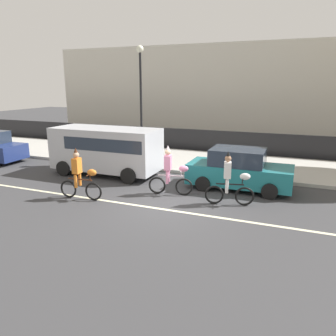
{
  "coord_description": "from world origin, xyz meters",
  "views": [
    {
      "loc": [
        4.15,
        -10.11,
        4.12
      ],
      "look_at": [
        -0.38,
        1.2,
        1.0
      ],
      "focal_mm": 35.0,
      "sensor_mm": 36.0,
      "label": 1
    }
  ],
  "objects_px": {
    "parade_cyclist_orange": "(80,177)",
    "parade_cyclist_pink": "(171,173)",
    "parade_cyclist_zebra": "(230,182)",
    "parked_van_silver": "(107,148)",
    "parked_car_teal": "(239,170)",
    "street_lamp_post": "(141,87)"
  },
  "relations": [
    {
      "from": "parade_cyclist_orange",
      "to": "parade_cyclist_pink",
      "type": "xyz_separation_m",
      "value": [
        2.89,
        1.7,
        0.0
      ]
    },
    {
      "from": "parked_van_silver",
      "to": "street_lamp_post",
      "type": "distance_m",
      "value": 3.83
    },
    {
      "from": "parade_cyclist_orange",
      "to": "parade_cyclist_pink",
      "type": "bearing_deg",
      "value": 30.53
    },
    {
      "from": "parked_van_silver",
      "to": "parade_cyclist_pink",
      "type": "bearing_deg",
      "value": -23.38
    },
    {
      "from": "parade_cyclist_zebra",
      "to": "parked_car_teal",
      "type": "distance_m",
      "value": 1.99
    },
    {
      "from": "parked_car_teal",
      "to": "street_lamp_post",
      "type": "relative_size",
      "value": 0.7
    },
    {
      "from": "parade_cyclist_pink",
      "to": "street_lamp_post",
      "type": "distance_m",
      "value": 6.3
    },
    {
      "from": "parade_cyclist_zebra",
      "to": "parked_van_silver",
      "type": "distance_m",
      "value": 6.43
    },
    {
      "from": "parade_cyclist_orange",
      "to": "parade_cyclist_pink",
      "type": "distance_m",
      "value": 3.35
    },
    {
      "from": "parade_cyclist_orange",
      "to": "street_lamp_post",
      "type": "xyz_separation_m",
      "value": [
        -0.46,
        6.02,
        3.15
      ]
    },
    {
      "from": "parade_cyclist_pink",
      "to": "parked_van_silver",
      "type": "relative_size",
      "value": 0.38
    },
    {
      "from": "parade_cyclist_orange",
      "to": "parked_van_silver",
      "type": "height_order",
      "value": "parked_van_silver"
    },
    {
      "from": "parade_cyclist_orange",
      "to": "parade_cyclist_zebra",
      "type": "bearing_deg",
      "value": 15.47
    },
    {
      "from": "parked_van_silver",
      "to": "parked_car_teal",
      "type": "relative_size",
      "value": 1.22
    },
    {
      "from": "street_lamp_post",
      "to": "parade_cyclist_pink",
      "type": "bearing_deg",
      "value": -52.18
    },
    {
      "from": "parade_cyclist_orange",
      "to": "parked_car_teal",
      "type": "distance_m",
      "value": 6.2
    },
    {
      "from": "parade_cyclist_orange",
      "to": "parade_cyclist_pink",
      "type": "height_order",
      "value": "same"
    },
    {
      "from": "parade_cyclist_zebra",
      "to": "parked_van_silver",
      "type": "bearing_deg",
      "value": 162.73
    },
    {
      "from": "parade_cyclist_orange",
      "to": "parade_cyclist_zebra",
      "type": "relative_size",
      "value": 1.0
    },
    {
      "from": "parked_car_teal",
      "to": "parade_cyclist_zebra",
      "type": "bearing_deg",
      "value": -88.67
    },
    {
      "from": "parade_cyclist_orange",
      "to": "parade_cyclist_pink",
      "type": "relative_size",
      "value": 1.0
    },
    {
      "from": "street_lamp_post",
      "to": "parked_van_silver",
      "type": "bearing_deg",
      "value": -99.71
    }
  ]
}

